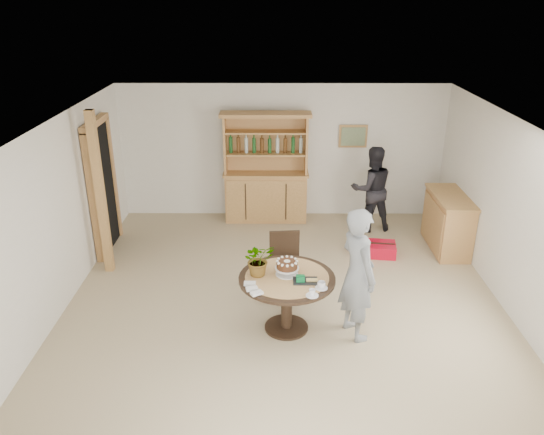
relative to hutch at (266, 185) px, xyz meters
The scene contains 17 objects.
ground 3.33m from the hutch, 84.71° to the right, with size 7.00×7.00×0.00m, color #C5B687.
room_shell 3.41m from the hutch, 84.65° to the right, with size 6.04×7.04×2.52m.
doorway 2.94m from the hutch, 154.78° to the right, with size 0.13×1.10×2.18m.
pine_post 3.20m from the hutch, 139.62° to the right, with size 0.12×0.12×2.50m, color tan.
hutch is the anchor object (origin of this frame).
sideboard 3.29m from the hutch, 22.21° to the right, with size 0.54×1.26×0.94m.
dining_table 3.60m from the hutch, 84.98° to the right, with size 1.20×1.20×0.76m.
dining_chair 2.78m from the hutch, 83.62° to the right, with size 0.45×0.45×0.95m.
birthday_cake 3.56m from the hutch, 84.91° to the right, with size 0.30×0.30×0.20m.
flower_vase 3.55m from the hutch, 90.57° to the right, with size 0.38×0.33×0.42m, color #3F7233.
gift_tray 3.75m from the hutch, 81.88° to the right, with size 0.30×0.20×0.08m.
coffee_cup_a 3.93m from the hutch, 79.52° to the right, with size 0.15×0.15×0.09m.
coffee_cup_b 4.08m from the hutch, 81.62° to the right, with size 0.15×0.15×0.08m.
napkins 3.90m from the hutch, 91.40° to the right, with size 0.24×0.33×0.03m.
teen_boy 3.87m from the hutch, 72.46° to the right, with size 0.62×0.41×1.70m, color slate.
adult_person 1.94m from the hutch, 13.82° to the right, with size 0.75×0.59×1.55m, color black.
red_suitcase 2.45m from the hutch, 39.08° to the right, with size 0.64×0.47×0.21m.
Camera 1 is at (-0.14, -6.06, 3.99)m, focal length 35.00 mm.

